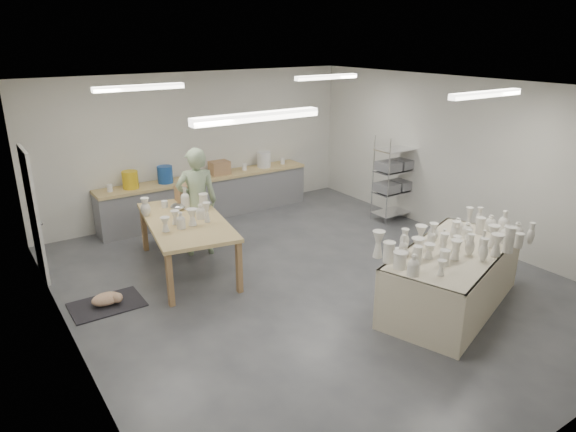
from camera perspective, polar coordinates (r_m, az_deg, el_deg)
room at (r=7.53m, az=1.66°, el=6.89°), size 8.00×8.02×3.00m
back_counter at (r=11.00m, az=-8.94°, el=2.30°), size 4.60×0.60×1.24m
wire_shelf at (r=10.88m, az=11.84°, el=4.29°), size 0.88×0.48×1.80m
drying_table at (r=7.69m, az=17.78°, el=-6.31°), size 2.72×1.97×1.25m
work_table at (r=8.56m, az=-11.39°, el=-0.15°), size 1.56×2.52×1.25m
rug at (r=7.98m, az=-19.48°, el=-9.27°), size 1.00×0.70×0.02m
cat at (r=7.93m, az=-19.40°, el=-8.65°), size 0.47×0.37×0.18m
potter at (r=9.01m, az=-10.05°, el=1.53°), size 0.81×0.66×1.92m
red_stool at (r=9.49m, az=-10.47°, el=-2.13°), size 0.39×0.39×0.29m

